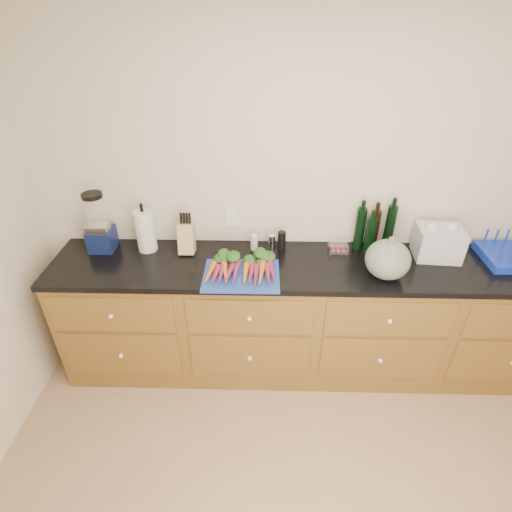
{
  "coord_description": "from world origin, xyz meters",
  "views": [
    {
      "loc": [
        -0.36,
        -0.97,
        2.44
      ],
      "look_at": [
        -0.41,
        1.2,
        1.06
      ],
      "focal_mm": 28.0,
      "sensor_mm": 36.0,
      "label": 1
    }
  ],
  "objects_px": {
    "cutting_board": "(241,276)",
    "squash": "(388,260)",
    "paper_towel": "(145,231)",
    "knife_block": "(187,238)",
    "blender_appliance": "(99,226)",
    "tomato_box": "(338,247)",
    "carrots": "(242,268)"
  },
  "relations": [
    {
      "from": "paper_towel",
      "to": "tomato_box",
      "type": "distance_m",
      "value": 1.36
    },
    {
      "from": "squash",
      "to": "blender_appliance",
      "type": "distance_m",
      "value": 1.96
    },
    {
      "from": "blender_appliance",
      "to": "tomato_box",
      "type": "bearing_deg",
      "value": 0.42
    },
    {
      "from": "blender_appliance",
      "to": "paper_towel",
      "type": "distance_m",
      "value": 0.32
    },
    {
      "from": "carrots",
      "to": "squash",
      "type": "height_order",
      "value": "squash"
    },
    {
      "from": "squash",
      "to": "tomato_box",
      "type": "bearing_deg",
      "value": 130.64
    },
    {
      "from": "carrots",
      "to": "knife_block",
      "type": "height_order",
      "value": "knife_block"
    },
    {
      "from": "carrots",
      "to": "squash",
      "type": "bearing_deg",
      "value": -0.9
    },
    {
      "from": "blender_appliance",
      "to": "squash",
      "type": "bearing_deg",
      "value": -8.48
    },
    {
      "from": "blender_appliance",
      "to": "paper_towel",
      "type": "xyz_separation_m",
      "value": [
        0.32,
        0.0,
        -0.04
      ]
    },
    {
      "from": "cutting_board",
      "to": "squash",
      "type": "distance_m",
      "value": 0.94
    },
    {
      "from": "squash",
      "to": "tomato_box",
      "type": "xyz_separation_m",
      "value": [
        -0.26,
        0.3,
        -0.1
      ]
    },
    {
      "from": "cutting_board",
      "to": "knife_block",
      "type": "height_order",
      "value": "knife_block"
    },
    {
      "from": "blender_appliance",
      "to": "carrots",
      "type": "bearing_deg",
      "value": -15.22
    },
    {
      "from": "squash",
      "to": "blender_appliance",
      "type": "relative_size",
      "value": 0.66
    },
    {
      "from": "cutting_board",
      "to": "blender_appliance",
      "type": "xyz_separation_m",
      "value": [
        -1.01,
        0.32,
        0.18
      ]
    },
    {
      "from": "knife_block",
      "to": "carrots",
      "type": "bearing_deg",
      "value": -32.79
    },
    {
      "from": "cutting_board",
      "to": "carrots",
      "type": "relative_size",
      "value": 1.09
    },
    {
      "from": "cutting_board",
      "to": "knife_block",
      "type": "relative_size",
      "value": 2.26
    },
    {
      "from": "paper_towel",
      "to": "knife_block",
      "type": "xyz_separation_m",
      "value": [
        0.29,
        -0.02,
        -0.04
      ]
    },
    {
      "from": "cutting_board",
      "to": "squash",
      "type": "height_order",
      "value": "squash"
    },
    {
      "from": "carrots",
      "to": "squash",
      "type": "xyz_separation_m",
      "value": [
        0.93,
        -0.01,
        0.09
      ]
    },
    {
      "from": "cutting_board",
      "to": "tomato_box",
      "type": "xyz_separation_m",
      "value": [
        0.67,
        0.33,
        0.02
      ]
    },
    {
      "from": "knife_block",
      "to": "paper_towel",
      "type": "bearing_deg",
      "value": 176.06
    },
    {
      "from": "carrots",
      "to": "paper_towel",
      "type": "xyz_separation_m",
      "value": [
        -0.69,
        0.28,
        0.11
      ]
    },
    {
      "from": "blender_appliance",
      "to": "paper_towel",
      "type": "height_order",
      "value": "blender_appliance"
    },
    {
      "from": "squash",
      "to": "knife_block",
      "type": "bearing_deg",
      "value": 168.45
    },
    {
      "from": "paper_towel",
      "to": "tomato_box",
      "type": "xyz_separation_m",
      "value": [
        1.36,
        0.01,
        -0.12
      ]
    },
    {
      "from": "squash",
      "to": "knife_block",
      "type": "height_order",
      "value": "squash"
    },
    {
      "from": "knife_block",
      "to": "tomato_box",
      "type": "height_order",
      "value": "knife_block"
    },
    {
      "from": "cutting_board",
      "to": "blender_appliance",
      "type": "bearing_deg",
      "value": 162.52
    },
    {
      "from": "squash",
      "to": "blender_appliance",
      "type": "xyz_separation_m",
      "value": [
        -1.94,
        0.29,
        0.06
      ]
    }
  ]
}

